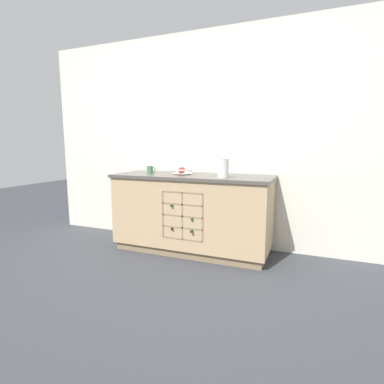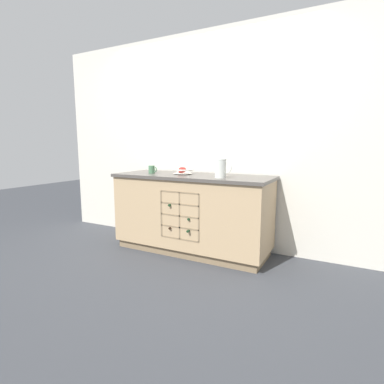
{
  "view_description": "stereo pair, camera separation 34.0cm",
  "coord_description": "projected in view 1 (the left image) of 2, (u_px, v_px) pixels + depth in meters",
  "views": [
    {
      "loc": [
        1.27,
        -3.12,
        1.22
      ],
      "look_at": [
        0.0,
        0.0,
        0.69
      ],
      "focal_mm": 28.0,
      "sensor_mm": 36.0,
      "label": 1
    },
    {
      "loc": [
        1.58,
        -2.97,
        1.22
      ],
      "look_at": [
        0.0,
        0.0,
        0.69
      ],
      "focal_mm": 28.0,
      "sensor_mm": 36.0,
      "label": 2
    }
  ],
  "objects": [
    {
      "name": "ground_plane",
      "position": [
        192.0,
        250.0,
        3.51
      ],
      "size": [
        14.0,
        14.0,
        0.0
      ],
      "primitive_type": "plane",
      "color": "#383A3F"
    },
    {
      "name": "back_wall",
      "position": [
        204.0,
        141.0,
        3.67
      ],
      "size": [
        4.4,
        0.06,
        2.55
      ],
      "primitive_type": "cube",
      "color": "silver",
      "rests_on": "ground_plane"
    },
    {
      "name": "white_pitcher",
      "position": [
        224.0,
        168.0,
        3.08
      ],
      "size": [
        0.18,
        0.12,
        0.19
      ],
      "color": "silver",
      "rests_on": "kitchen_island"
    },
    {
      "name": "fruit_bowl",
      "position": [
        182.0,
        171.0,
        3.43
      ],
      "size": [
        0.24,
        0.24,
        0.09
      ],
      "color": "silver",
      "rests_on": "kitchen_island"
    },
    {
      "name": "ceramic_mug",
      "position": [
        150.0,
        170.0,
        3.49
      ],
      "size": [
        0.11,
        0.07,
        0.09
      ],
      "color": "#4C7A56",
      "rests_on": "kitchen_island"
    },
    {
      "name": "kitchen_island",
      "position": [
        192.0,
        213.0,
        3.44
      ],
      "size": [
        1.81,
        0.68,
        0.89
      ],
      "color": "#8B7354",
      "rests_on": "ground_plane"
    }
  ]
}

